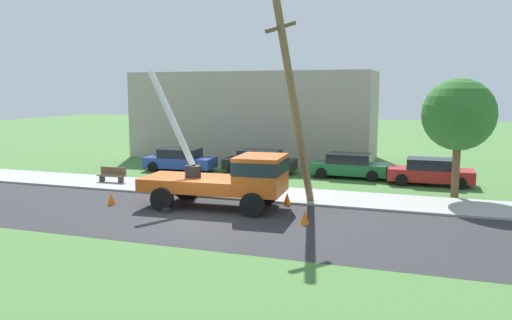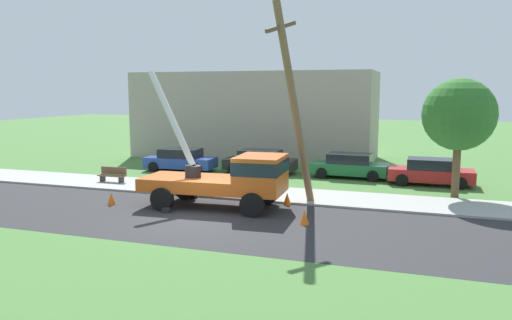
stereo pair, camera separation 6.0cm
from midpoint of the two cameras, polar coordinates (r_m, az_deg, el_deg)
The scene contains 15 objects.
ground_plane at distance 31.27m, azimuth 2.68°, elevation -1.40°, with size 120.00×120.00×0.00m, color #477538.
road_asphalt at distance 20.26m, azimuth -6.88°, elevation -6.60°, with size 80.00×7.17×0.01m, color #2B2B2D.
sidewalk_strip at distance 24.97m, azimuth -1.63°, elevation -3.66°, with size 80.00×3.37×0.10m, color #9E9E99.
utility_truck at distance 21.52m, azimuth -2.85°, elevation -1.87°, with size 6.90×3.21×5.98m.
leaning_utility_pole at distance 21.51m, azimuth 4.28°, elevation 6.35°, with size 1.56×3.04×8.74m.
traffic_cone_ahead at distance 19.25m, azimuth 5.48°, elevation -6.51°, with size 0.36×0.36×0.56m, color orange.
traffic_cone_behind at distance 23.30m, azimuth -16.24°, elevation -4.24°, with size 0.36×0.36×0.56m, color orange.
traffic_cone_curbside at distance 22.38m, azimuth 3.49°, elevation -4.43°, with size 0.36×0.36×0.56m, color orange.
parked_sedan_blue at distance 32.03m, azimuth -8.69°, elevation 0.03°, with size 4.49×2.17×1.42m.
parked_sedan_black at distance 30.91m, azimuth 0.38°, elevation -0.16°, with size 4.44×2.08×1.42m.
parked_sedan_green at distance 29.70m, azimuth 10.51°, elevation -0.63°, with size 4.45×2.10×1.42m.
parked_sedan_red at distance 28.62m, azimuth 19.20°, elevation -1.26°, with size 4.41×2.03×1.42m.
park_bench at distance 28.48m, azimuth -16.12°, elevation -1.68°, with size 1.60×0.45×0.90m.
roadside_tree_near at distance 25.26m, azimuth 22.02°, elevation 4.78°, with size 3.38×3.38×5.64m.
lowrise_building_backdrop at distance 38.11m, azimuth -0.37°, elevation 5.13°, with size 18.00×6.00×6.40m, color #A5998C.
Camera 1 is at (8.53, -17.66, 5.07)m, focal length 35.14 mm.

